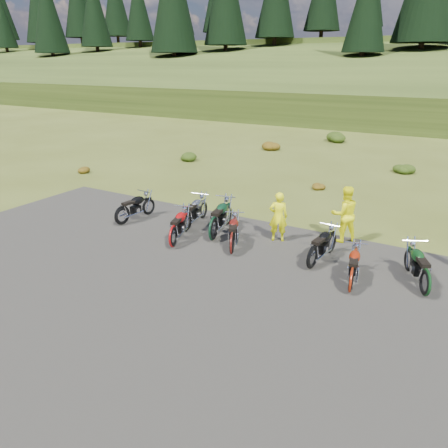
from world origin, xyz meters
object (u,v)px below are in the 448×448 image
Objects in this scene: motorcycle_0 at (123,225)px; motorcycle_3 at (188,231)px; motorcycle_7 at (423,296)px; person_middle at (278,218)px.

motorcycle_3 is (2.37, 0.69, 0.00)m from motorcycle_0.
motorcycle_3 reaches higher than motorcycle_7.
motorcycle_0 is at bearing 97.24° from motorcycle_3.
motorcycle_0 is 0.97× the size of motorcycle_3.
motorcycle_7 is 1.22× the size of person_middle.
person_middle is (-4.65, 1.44, 0.83)m from motorcycle_7.
motorcycle_3 is at bearing -9.31° from person_middle.
motorcycle_0 is 5.69m from person_middle.
person_middle reaches higher than motorcycle_7.
motorcycle_3 is at bearing -67.54° from motorcycle_0.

